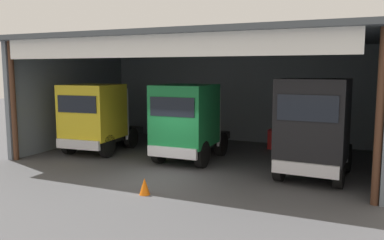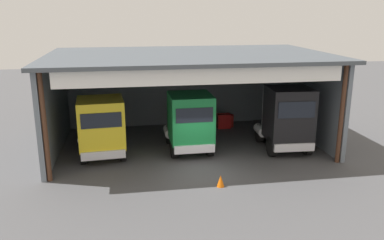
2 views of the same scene
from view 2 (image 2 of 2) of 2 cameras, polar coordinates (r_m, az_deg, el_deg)
The scene contains 8 objects.
ground_plane at distance 20.39m, azimuth 1.48°, elevation -7.42°, with size 80.00×80.00×0.00m, color #4C4C4F.
workshop_shed at distance 24.49m, azimuth -0.88°, elevation 5.86°, with size 15.97×9.84×5.53m.
truck_yellow_center_left_bay at distance 22.32m, azimuth -12.89°, elevation -0.89°, with size 2.81×5.09×3.38m.
truck_green_left_bay at distance 22.62m, azimuth -0.40°, elevation -0.18°, with size 2.52×5.11×3.45m.
truck_black_center_bay at distance 23.36m, azimuth 13.31°, elevation 0.21°, with size 2.61×5.25×3.78m.
oil_drum at distance 28.05m, azimuth 5.39°, elevation -0.11°, with size 0.58×0.58×0.86m, color #B21E19.
tool_cart at distance 27.72m, azimuth 4.53°, elevation -0.13°, with size 0.90×0.60×1.00m, color red.
traffic_cone at distance 18.72m, azimuth 4.11°, elevation -8.68°, with size 0.36×0.36×0.56m, color orange.
Camera 2 is at (-3.59, -18.44, 7.92)m, focal length 37.29 mm.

